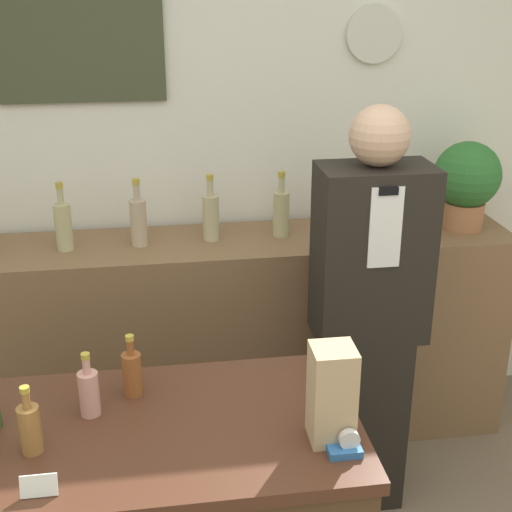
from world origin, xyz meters
name	(u,v)px	position (x,y,z in m)	size (l,w,h in m)	color
back_wall	(219,145)	(0.00, 2.00, 1.36)	(5.20, 0.09, 2.70)	silver
back_shelf	(250,338)	(0.10, 1.71, 0.50)	(2.38, 0.47, 1.00)	brown
shopkeeper	(368,321)	(0.48, 1.17, 0.84)	(0.42, 0.27, 1.67)	black
potted_plant	(467,180)	(1.09, 1.70, 1.22)	(0.30, 0.30, 0.40)	#B27047
paper_bag	(332,394)	(0.13, 0.36, 1.05)	(0.12, 0.12, 0.28)	tan
tape_dispenser	(346,446)	(0.15, 0.28, 0.94)	(0.09, 0.06, 0.07)	#2D66A8
price_card_right	(39,486)	(-0.63, 0.24, 0.94)	(0.09, 0.02, 0.06)	white
counter_bottle_2	(30,427)	(-0.67, 0.42, 0.99)	(0.06, 0.06, 0.20)	olive
counter_bottle_3	(89,392)	(-0.53, 0.57, 0.99)	(0.06, 0.06, 0.20)	tan
counter_bottle_4	(132,372)	(-0.41, 0.66, 0.99)	(0.06, 0.06, 0.20)	brown
shelf_bottle_1	(63,225)	(-0.70, 1.70, 1.11)	(0.07, 0.07, 0.30)	tan
shelf_bottle_2	(138,221)	(-0.39, 1.70, 1.11)	(0.07, 0.07, 0.30)	tan
shelf_bottle_3	(211,216)	(-0.07, 1.72, 1.11)	(0.07, 0.07, 0.30)	tan
shelf_bottle_4	(281,212)	(0.24, 1.73, 1.11)	(0.07, 0.07, 0.30)	tan
shelf_bottle_5	(351,211)	(0.55, 1.70, 1.11)	(0.07, 0.07, 0.30)	tan
shelf_bottle_6	(416,206)	(0.87, 1.73, 1.11)	(0.07, 0.07, 0.30)	tan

